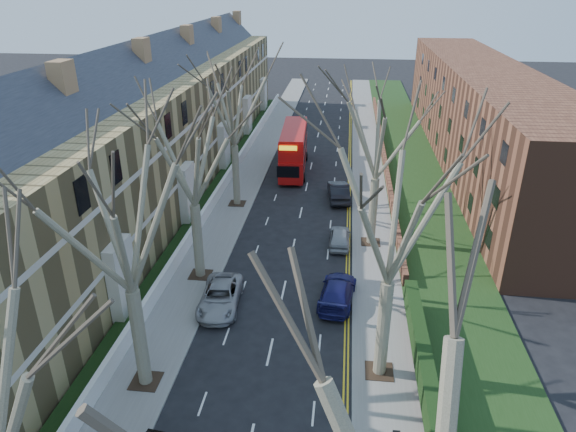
% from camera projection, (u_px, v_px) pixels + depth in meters
% --- Properties ---
extents(pavement_left, '(3.00, 102.00, 0.12)m').
position_uv_depth(pavement_left, '(255.00, 163.00, 54.93)').
color(pavement_left, slate).
rests_on(pavement_left, ground).
extents(pavement_right, '(3.00, 102.00, 0.12)m').
position_uv_depth(pavement_right, '(368.00, 168.00, 53.69)').
color(pavement_right, slate).
rests_on(pavement_right, ground).
extents(terrace_left, '(9.70, 78.00, 13.60)m').
position_uv_depth(terrace_left, '(155.00, 131.00, 46.21)').
color(terrace_left, '#977F4C').
rests_on(terrace_left, ground).
extents(flats_right, '(13.97, 54.00, 10.00)m').
position_uv_depth(flats_right, '(480.00, 115.00, 54.03)').
color(flats_right, brown).
rests_on(flats_right, ground).
extents(front_wall_left, '(0.30, 78.00, 1.00)m').
position_uv_depth(front_wall_left, '(223.00, 185.00, 47.66)').
color(front_wall_left, white).
rests_on(front_wall_left, ground).
extents(grass_verge_right, '(6.00, 102.00, 0.06)m').
position_uv_depth(grass_verge_right, '(412.00, 168.00, 53.18)').
color(grass_verge_right, '#1B3613').
rests_on(grass_verge_right, ground).
extents(tree_left_mid, '(10.50, 10.50, 14.71)m').
position_uv_depth(tree_left_mid, '(119.00, 205.00, 21.17)').
color(tree_left_mid, brown).
rests_on(tree_left_mid, ground).
extents(tree_left_far, '(10.15, 10.15, 14.22)m').
position_uv_depth(tree_left_far, '(190.00, 143.00, 30.31)').
color(tree_left_far, brown).
rests_on(tree_left_far, ground).
extents(tree_left_dist, '(10.50, 10.50, 14.71)m').
position_uv_depth(tree_left_dist, '(232.00, 95.00, 40.99)').
color(tree_left_dist, brown).
rests_on(tree_left_dist, ground).
extents(tree_right_mid, '(10.50, 10.50, 14.71)m').
position_uv_depth(tree_right_mid, '(396.00, 199.00, 21.79)').
color(tree_right_mid, brown).
rests_on(tree_right_mid, ground).
extents(tree_right_far, '(10.15, 10.15, 14.22)m').
position_uv_depth(tree_right_far, '(380.00, 122.00, 34.53)').
color(tree_right_far, brown).
rests_on(tree_right_far, ground).
extents(double_decker_bus, '(3.00, 10.46, 4.36)m').
position_uv_depth(double_decker_bus, '(294.00, 150.00, 52.25)').
color(double_decker_bus, '#B00D0C').
rests_on(double_decker_bus, ground).
extents(car_left_far, '(2.58, 5.09, 1.38)m').
position_uv_depth(car_left_far, '(220.00, 297.00, 30.81)').
color(car_left_far, '#99999E').
rests_on(car_left_far, ground).
extents(car_right_near, '(2.51, 5.07, 1.42)m').
position_uv_depth(car_right_near, '(337.00, 291.00, 31.28)').
color(car_right_near, '#181753').
rests_on(car_right_near, ground).
extents(car_right_mid, '(1.55, 3.84, 1.31)m').
position_uv_depth(car_right_mid, '(340.00, 237.00, 38.01)').
color(car_right_mid, '#93979B').
rests_on(car_right_mid, ground).
extents(car_right_far, '(2.23, 4.99, 1.59)m').
position_uv_depth(car_right_far, '(339.00, 191.00, 45.75)').
color(car_right_far, black).
rests_on(car_right_far, ground).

